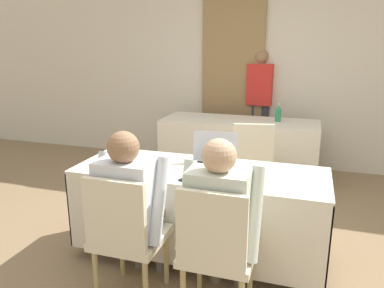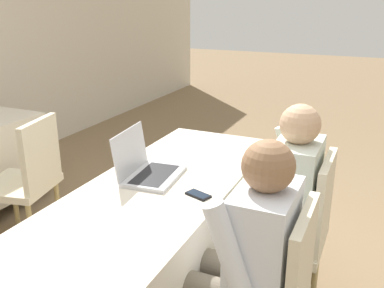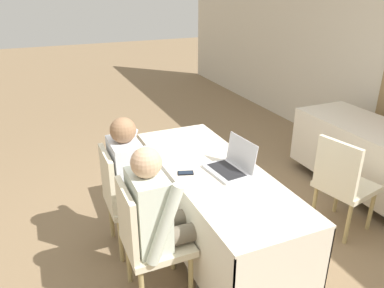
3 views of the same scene
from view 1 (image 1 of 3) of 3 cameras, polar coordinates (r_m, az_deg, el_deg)
name	(u,v)px [view 1 (image 1 of 3)]	position (r m, az deg, el deg)	size (l,w,h in m)	color
ground_plane	(199,256)	(3.18, 1.08, -16.67)	(24.00, 24.00, 0.00)	#846B4C
wall_back	(254,67)	(5.25, 9.44, 11.45)	(12.00, 0.06, 2.70)	beige
curtain_panel	(232,69)	(5.24, 6.19, 11.29)	(0.85, 0.04, 2.65)	olive
conference_table_near	(199,192)	(2.92, 1.13, -7.31)	(1.91, 0.70, 0.75)	beige
conference_table_far	(239,135)	(4.71, 7.18, 1.39)	(1.91, 0.70, 0.75)	beige
laptop	(213,160)	(2.92, 3.20, -2.49)	(0.38, 0.31, 0.25)	#B7B7BC
cell_phone	(187,179)	(2.65, -0.77, -5.30)	(0.10, 0.14, 0.01)	black
paper_beside_laptop	(269,175)	(2.79, 11.67, -4.68)	(0.23, 0.31, 0.00)	white
paper_centre_table	(144,162)	(3.04, -7.28, -2.78)	(0.30, 0.35, 0.00)	white
water_bottle	(278,113)	(4.68, 13.01, 4.56)	(0.07, 0.07, 0.22)	#288456
chair_near_left	(125,233)	(2.50, -10.10, -13.19)	(0.44, 0.44, 0.91)	tan
chair_near_right	(216,248)	(2.31, 3.70, -15.52)	(0.44, 0.44, 0.91)	tan
chair_far_spare	(252,159)	(3.95, 9.10, -2.34)	(0.52, 0.52, 0.91)	tan
person_checkered_shirt	(132,204)	(2.51, -9.17, -8.94)	(0.50, 0.52, 1.17)	#665B4C
person_white_shirt	(221,216)	(2.32, 4.40, -10.88)	(0.50, 0.52, 1.17)	#665B4C
person_red_shirt	(260,100)	(5.25, 10.26, 6.62)	(0.36, 0.23, 1.59)	#33333D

